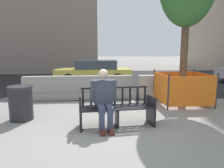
{
  "coord_description": "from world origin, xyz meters",
  "views": [
    {
      "loc": [
        -0.07,
        -4.17,
        1.66
      ],
      "look_at": [
        0.37,
        1.7,
        0.75
      ],
      "focal_mm": 32.0,
      "sensor_mm": 36.0,
      "label": 1
    }
  ],
  "objects_px": {
    "seated_person": "(104,98)",
    "car_taxi_near": "(94,72)",
    "jersey_barrier_centre": "(106,89)",
    "jersey_barrier_right": "(164,88)",
    "street_bench": "(117,109)",
    "construction_fence": "(182,87)",
    "trash_bin": "(21,103)",
    "jersey_barrier_left": "(52,90)"
  },
  "relations": [
    {
      "from": "seated_person",
      "to": "trash_bin",
      "type": "bearing_deg",
      "value": 161.62
    },
    {
      "from": "jersey_barrier_centre",
      "to": "jersey_barrier_right",
      "type": "height_order",
      "value": "same"
    },
    {
      "from": "jersey_barrier_right",
      "to": "car_taxi_near",
      "type": "height_order",
      "value": "car_taxi_near"
    },
    {
      "from": "seated_person",
      "to": "car_taxi_near",
      "type": "xyz_separation_m",
      "value": [
        -0.32,
        6.69,
        -0.03
      ]
    },
    {
      "from": "construction_fence",
      "to": "car_taxi_near",
      "type": "height_order",
      "value": "car_taxi_near"
    },
    {
      "from": "jersey_barrier_right",
      "to": "jersey_barrier_left",
      "type": "bearing_deg",
      "value": -179.57
    },
    {
      "from": "jersey_barrier_right",
      "to": "construction_fence",
      "type": "xyz_separation_m",
      "value": [
        0.26,
        -0.98,
        0.2
      ]
    },
    {
      "from": "street_bench",
      "to": "jersey_barrier_right",
      "type": "distance_m",
      "value": 3.62
    },
    {
      "from": "car_taxi_near",
      "to": "trash_bin",
      "type": "distance_m",
      "value": 6.25
    },
    {
      "from": "jersey_barrier_left",
      "to": "jersey_barrier_centre",
      "type": "bearing_deg",
      "value": 1.35
    },
    {
      "from": "jersey_barrier_centre",
      "to": "car_taxi_near",
      "type": "relative_size",
      "value": 0.5
    },
    {
      "from": "construction_fence",
      "to": "trash_bin",
      "type": "height_order",
      "value": "construction_fence"
    },
    {
      "from": "construction_fence",
      "to": "trash_bin",
      "type": "relative_size",
      "value": 1.78
    },
    {
      "from": "street_bench",
      "to": "trash_bin",
      "type": "bearing_deg",
      "value": 165.79
    },
    {
      "from": "jersey_barrier_centre",
      "to": "trash_bin",
      "type": "distance_m",
      "value": 3.24
    },
    {
      "from": "seated_person",
      "to": "jersey_barrier_centre",
      "type": "distance_m",
      "value": 3.07
    },
    {
      "from": "jersey_barrier_left",
      "to": "jersey_barrier_right",
      "type": "height_order",
      "value": "same"
    },
    {
      "from": "street_bench",
      "to": "car_taxi_near",
      "type": "height_order",
      "value": "car_taxi_near"
    },
    {
      "from": "construction_fence",
      "to": "street_bench",
      "type": "bearing_deg",
      "value": -140.65
    },
    {
      "from": "street_bench",
      "to": "trash_bin",
      "type": "distance_m",
      "value": 2.42
    },
    {
      "from": "seated_person",
      "to": "construction_fence",
      "type": "relative_size",
      "value": 0.86
    },
    {
      "from": "street_bench",
      "to": "construction_fence",
      "type": "relative_size",
      "value": 1.13
    },
    {
      "from": "seated_person",
      "to": "jersey_barrier_right",
      "type": "relative_size",
      "value": 0.66
    },
    {
      "from": "car_taxi_near",
      "to": "trash_bin",
      "type": "relative_size",
      "value": 4.69
    },
    {
      "from": "jersey_barrier_left",
      "to": "car_taxi_near",
      "type": "bearing_deg",
      "value": 67.86
    },
    {
      "from": "jersey_barrier_centre",
      "to": "construction_fence",
      "type": "relative_size",
      "value": 1.32
    },
    {
      "from": "car_taxi_near",
      "to": "construction_fence",
      "type": "bearing_deg",
      "value": -57.18
    },
    {
      "from": "jersey_barrier_centre",
      "to": "car_taxi_near",
      "type": "distance_m",
      "value": 3.69
    },
    {
      "from": "street_bench",
      "to": "jersey_barrier_centre",
      "type": "relative_size",
      "value": 0.86
    },
    {
      "from": "seated_person",
      "to": "jersey_barrier_right",
      "type": "bearing_deg",
      "value": 51.44
    },
    {
      "from": "jersey_barrier_right",
      "to": "car_taxi_near",
      "type": "xyz_separation_m",
      "value": [
        -2.73,
        3.66,
        0.32
      ]
    },
    {
      "from": "seated_person",
      "to": "car_taxi_near",
      "type": "bearing_deg",
      "value": 92.7
    },
    {
      "from": "seated_person",
      "to": "car_taxi_near",
      "type": "height_order",
      "value": "seated_person"
    },
    {
      "from": "street_bench",
      "to": "seated_person",
      "type": "bearing_deg",
      "value": -162.96
    },
    {
      "from": "construction_fence",
      "to": "jersey_barrier_right",
      "type": "bearing_deg",
      "value": 105.07
    },
    {
      "from": "jersey_barrier_left",
      "to": "trash_bin",
      "type": "relative_size",
      "value": 2.35
    },
    {
      "from": "street_bench",
      "to": "trash_bin",
      "type": "relative_size",
      "value": 2.02
    },
    {
      "from": "seated_person",
      "to": "jersey_barrier_centre",
      "type": "relative_size",
      "value": 0.65
    },
    {
      "from": "jersey_barrier_centre",
      "to": "jersey_barrier_right",
      "type": "relative_size",
      "value": 1.01
    },
    {
      "from": "jersey_barrier_right",
      "to": "car_taxi_near",
      "type": "relative_size",
      "value": 0.5
    },
    {
      "from": "construction_fence",
      "to": "seated_person",
      "type": "bearing_deg",
      "value": -142.6
    },
    {
      "from": "jersey_barrier_right",
      "to": "car_taxi_near",
      "type": "distance_m",
      "value": 4.58
    }
  ]
}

